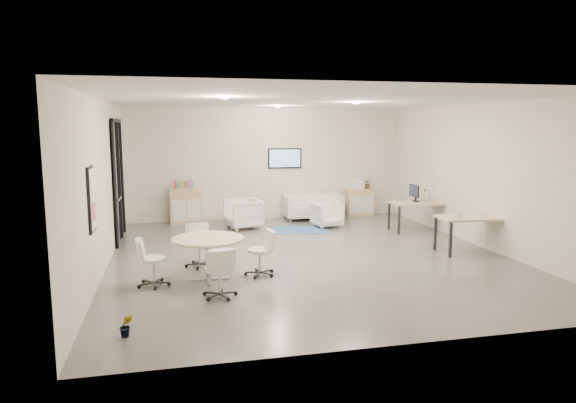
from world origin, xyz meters
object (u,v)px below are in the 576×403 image
at_px(armchair_right, 327,214).
at_px(desk_front, 472,220).
at_px(loveseat, 313,207).
at_px(armchair_left, 243,212).
at_px(desk_rear, 418,205).
at_px(sideboard_left, 186,206).
at_px(round_table, 208,242).
at_px(sideboard_right, 359,202).

xyz_separation_m(armchair_right, desk_front, (2.21, -3.30, 0.33)).
height_order(armchair_right, desk_front, desk_front).
xyz_separation_m(loveseat, armchair_right, (0.05, -1.24, 0.02)).
bearing_deg(armchair_left, desk_rear, 60.85).
height_order(sideboard_left, desk_front, sideboard_left).
distance_m(desk_front, round_table, 5.72).
height_order(sideboard_right, armchair_right, sideboard_right).
relative_size(armchair_left, round_table, 0.69).
bearing_deg(sideboard_right, round_table, -131.59).
bearing_deg(round_table, sideboard_left, 92.19).
relative_size(loveseat, desk_rear, 1.12).
xyz_separation_m(armchair_left, desk_rear, (4.34, -1.33, 0.24)).
height_order(loveseat, armchair_right, loveseat).
distance_m(sideboard_left, loveseat, 3.62).
height_order(sideboard_left, sideboard_right, sideboard_left).
xyz_separation_m(armchair_left, armchair_right, (2.21, -0.34, -0.08)).
relative_size(armchair_right, round_table, 0.56).
bearing_deg(desk_front, sideboard_left, 146.96).
bearing_deg(sideboard_right, loveseat, -172.73).
relative_size(desk_rear, desk_front, 0.96).
height_order(sideboard_right, armchair_left, armchair_left).
bearing_deg(sideboard_right, desk_front, -80.94).
relative_size(sideboard_right, desk_front, 0.54).
bearing_deg(loveseat, armchair_right, -86.86).
relative_size(sideboard_right, armchair_left, 0.96).
relative_size(desk_rear, round_table, 1.18).
relative_size(sideboard_left, desk_rear, 0.66).
xyz_separation_m(sideboard_left, desk_rear, (5.79, -2.40, 0.18)).
bearing_deg(armchair_right, loveseat, 83.23).
relative_size(loveseat, round_table, 1.33).
height_order(desk_rear, round_table, round_table).
relative_size(loveseat, desk_front, 1.08).
xyz_separation_m(armchair_left, desk_front, (4.42, -3.64, 0.26)).
relative_size(sideboard_left, armchair_left, 1.13).
relative_size(sideboard_right, armchair_right, 1.16).
xyz_separation_m(loveseat, desk_rear, (2.18, -2.23, 0.33)).
bearing_deg(round_table, sideboard_right, 48.41).
relative_size(loveseat, armchair_left, 1.93).
bearing_deg(armchair_right, desk_front, -65.14).
height_order(armchair_right, desk_rear, desk_rear).
distance_m(desk_rear, round_table, 6.38).
xyz_separation_m(sideboard_right, round_table, (-4.91, -5.53, 0.27)).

